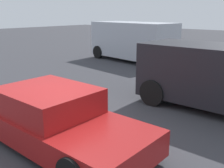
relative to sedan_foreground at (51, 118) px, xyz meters
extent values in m
plane|color=#38383D|center=(-0.05, 0.23, -0.56)|extent=(80.00, 80.00, 0.00)
cube|color=maroon|center=(0.03, 0.00, -0.14)|extent=(4.68, 1.81, 0.51)
cube|color=maroon|center=(-0.07, 0.00, 0.38)|extent=(1.97, 1.64, 0.53)
cube|color=slate|center=(0.86, -0.01, 0.38)|extent=(0.07, 1.50, 0.45)
cube|color=slate|center=(-1.00, 0.01, 0.38)|extent=(0.07, 1.50, 0.45)
cylinder|color=black|center=(1.67, 0.82, -0.24)|extent=(0.64, 0.23, 0.64)
cylinder|color=black|center=(-1.60, 0.85, -0.24)|extent=(0.64, 0.23, 0.64)
cube|color=#B2B7C1|center=(-4.59, 9.38, 0.65)|extent=(5.35, 2.79, 1.98)
cube|color=slate|center=(-2.10, 9.03, 1.09)|extent=(0.30, 1.77, 0.79)
cylinder|color=black|center=(-2.51, 10.10, -0.18)|extent=(0.79, 0.35, 0.76)
cylinder|color=black|center=(-2.79, 8.12, -0.18)|extent=(0.79, 0.35, 0.76)
cylinder|color=black|center=(-6.38, 10.65, -0.18)|extent=(0.79, 0.35, 0.76)
cylinder|color=black|center=(-6.66, 8.67, -0.18)|extent=(0.79, 0.35, 0.76)
cube|color=black|center=(2.15, 4.38, 0.49)|extent=(4.64, 1.99, 1.61)
cube|color=slate|center=(-0.13, 4.38, 0.84)|extent=(0.06, 1.68, 0.64)
cylinder|color=black|center=(0.43, 3.44, -0.16)|extent=(0.80, 0.25, 0.80)
cylinder|color=black|center=(0.43, 5.32, -0.16)|extent=(0.80, 0.25, 0.80)
camera|label=1|loc=(4.38, -3.19, 2.19)|focal=42.28mm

